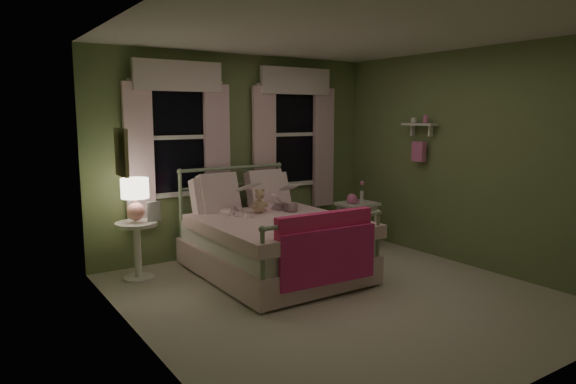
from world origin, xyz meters
TOP-DOWN VIEW (x-y plane):
  - room_shell at (0.00, 0.00)m, footprint 4.20×4.20m
  - bed at (-0.19, 0.98)m, footprint 1.58×2.04m
  - pink_throw at (-0.19, -0.05)m, footprint 1.10×0.18m
  - child_left at (-0.47, 1.40)m, footprint 0.32×0.23m
  - child_right at (0.09, 1.40)m, footprint 0.42×0.36m
  - book_left at (-0.47, 1.15)m, footprint 0.21×0.14m
  - book_right at (0.09, 1.15)m, footprint 0.21×0.13m
  - teddy_bear at (-0.19, 1.24)m, footprint 0.22×0.17m
  - nightstand_left at (-1.54, 1.63)m, footprint 0.46×0.46m
  - table_lamp at (-1.54, 1.63)m, footprint 0.30×0.30m
  - book_nightstand at (-1.44, 1.55)m, footprint 0.19×0.24m
  - nightstand_right at (1.35, 1.26)m, footprint 0.50×0.40m
  - pink_toy at (1.25, 1.25)m, footprint 0.14×0.19m
  - bud_vase at (1.47, 1.31)m, footprint 0.06×0.06m
  - window_left at (-0.85, 2.03)m, footprint 1.34×0.13m
  - window_right at (0.85, 2.03)m, footprint 1.34×0.13m
  - wall_shelf at (1.90, 0.70)m, footprint 0.15×0.50m
  - framed_picture at (-1.95, 0.60)m, footprint 0.03×0.32m

SIDE VIEW (x-z plane):
  - bed at x=-0.19m, z-range -0.21..0.98m
  - nightstand_left at x=-1.54m, z-range 0.09..0.74m
  - nightstand_right at x=1.35m, z-range 0.23..0.87m
  - pink_throw at x=-0.19m, z-range 0.26..0.96m
  - book_nightstand at x=-1.44m, z-range 0.65..0.67m
  - pink_toy at x=1.25m, z-range 0.64..0.78m
  - bud_vase at x=1.47m, z-range 0.65..0.93m
  - teddy_bear at x=-0.19m, z-range 0.64..0.94m
  - book_right at x=0.09m, z-range 0.79..1.05m
  - child_right at x=0.09m, z-range 0.57..1.33m
  - table_lamp at x=-1.54m, z-range 0.72..1.19m
  - book_left at x=-0.47m, z-range 0.83..1.09m
  - child_left at x=-0.47m, z-range 0.57..1.39m
  - room_shell at x=0.00m, z-range -0.80..3.40m
  - framed_picture at x=-1.95m, z-range 1.29..1.71m
  - wall_shelf at x=1.90m, z-range 1.22..1.82m
  - window_left at x=-0.85m, z-range 0.64..2.60m
  - window_right at x=0.85m, z-range 0.64..2.60m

